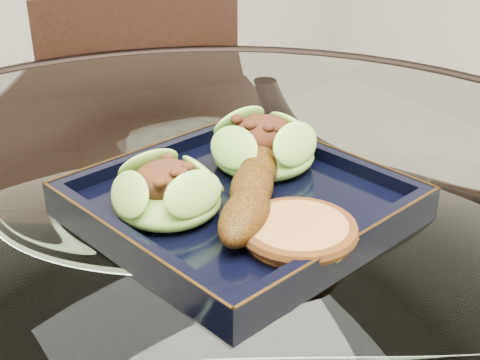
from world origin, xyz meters
TOP-DOWN VIEW (x-y plane):
  - dining_table at (-0.00, -0.00)m, footprint 1.13×1.13m
  - dining_chair at (0.16, 0.44)m, footprint 0.48×0.48m
  - navy_plate at (0.01, -0.05)m, footprint 0.31×0.31m
  - lettuce_wrap_left at (-0.06, -0.03)m, footprint 0.13×0.13m
  - lettuce_wrap_right at (0.07, 0.00)m, footprint 0.13×0.13m
  - roasted_plantain at (0.01, -0.06)m, footprint 0.16×0.17m
  - crumb_patty at (0.00, -0.14)m, footprint 0.12×0.12m

SIDE VIEW (x-z plane):
  - dining_chair at x=0.16m, z-range 0.05..0.91m
  - dining_table at x=0.00m, z-range 0.21..0.98m
  - navy_plate at x=0.01m, z-range 0.76..0.78m
  - crumb_patty at x=0.00m, z-range 0.78..0.80m
  - lettuce_wrap_left at x=-0.06m, z-range 0.78..0.82m
  - roasted_plantain at x=0.01m, z-range 0.78..0.82m
  - lettuce_wrap_right at x=0.07m, z-range 0.78..0.82m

